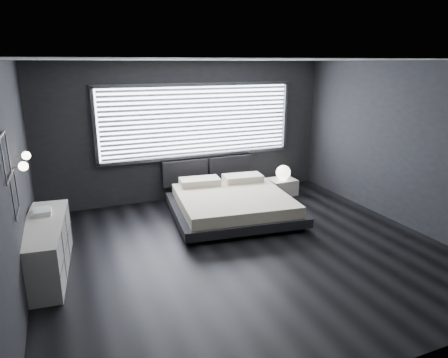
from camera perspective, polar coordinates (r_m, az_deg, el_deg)
name	(u,v)px	position (r m, az deg, el deg)	size (l,w,h in m)	color
room	(247,161)	(5.76, 3.25, 2.56)	(6.04, 6.00, 2.80)	black
window	(198,121)	(8.25, -3.67, 8.26)	(4.14, 0.09, 1.52)	white
headboard	(208,170)	(8.46, -2.37, 1.29)	(1.96, 0.16, 0.52)	black
sconce_near	(23,166)	(5.23, -26.78, 1.64)	(0.18, 0.11, 0.11)	silver
sconce_far	(26,156)	(5.82, -26.44, 3.02)	(0.18, 0.11, 0.11)	silver
wall_art_upper	(6,157)	(4.60, -28.73, 2.77)	(0.01, 0.48, 0.48)	#47474C
wall_art_lower	(15,194)	(4.96, -27.74, -1.88)	(0.01, 0.48, 0.48)	#47474C
bed	(232,203)	(7.40, 1.19, -3.43)	(2.41, 2.32, 0.57)	black
nightstand	(282,187)	(8.76, 8.23, -1.07)	(0.57, 0.48, 0.33)	silver
orb_lamp	(283,172)	(8.66, 8.46, 0.93)	(0.31, 0.31, 0.31)	white
dresser	(47,247)	(5.99, -24.01, -8.89)	(0.69, 1.85, 0.72)	silver
book_stack	(42,212)	(6.18, -24.62, -4.25)	(0.27, 0.35, 0.07)	silver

